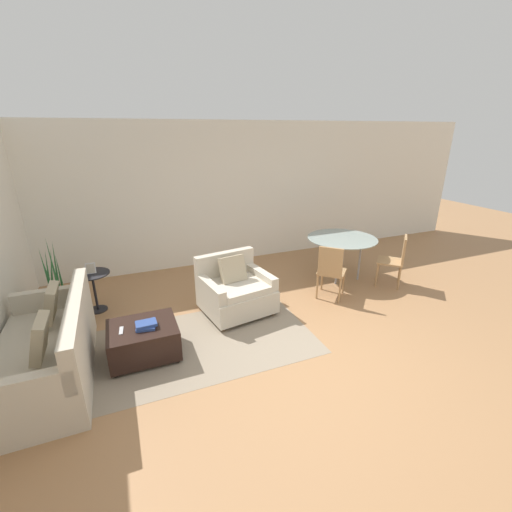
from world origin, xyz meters
TOP-DOWN VIEW (x-y plane):
  - ground_plane at (0.00, 0.00)m, footprint 20.00×20.00m
  - wall_back at (0.00, 3.57)m, footprint 12.00×0.06m
  - area_rug at (-1.14, 0.83)m, footprint 2.87×1.62m
  - couch at (-2.81, 0.84)m, footprint 0.92×1.91m
  - armchair at (-0.46, 1.46)m, footprint 1.08×1.00m
  - ottoman at (-1.84, 0.84)m, footprint 0.79×0.65m
  - book_stack at (-1.79, 0.78)m, footprint 0.25×0.21m
  - tv_remote_primary at (-2.06, 0.82)m, footprint 0.06×0.17m
  - potted_plant at (-2.90, 2.27)m, footprint 0.37×0.37m
  - side_table at (-2.40, 2.26)m, footprint 0.50×0.50m
  - picture_frame at (-2.40, 2.26)m, footprint 0.14×0.06m
  - dining_table at (1.74, 1.93)m, footprint 1.23×1.23m
  - dining_chair_near_left at (1.08, 1.27)m, footprint 0.59×0.59m
  - dining_chair_near_right at (2.40, 1.27)m, footprint 0.59×0.59m

SIDE VIEW (x-z plane):
  - ground_plane at x=0.00m, z-range 0.00..0.00m
  - area_rug at x=-1.14m, z-range 0.00..0.01m
  - ottoman at x=-1.84m, z-range 0.02..0.43m
  - potted_plant at x=-2.90m, z-range -0.36..0.87m
  - couch at x=-2.81m, z-range -0.15..0.75m
  - armchair at x=-0.46m, z-range -0.09..0.76m
  - tv_remote_primary at x=-2.06m, z-range 0.41..0.42m
  - side_table at x=-2.40m, z-range 0.13..0.74m
  - book_stack at x=-1.79m, z-range 0.41..0.48m
  - dining_chair_near_left at x=1.08m, z-range 0.07..0.97m
  - dining_chair_near_right at x=2.40m, z-range 0.07..0.97m
  - dining_table at x=1.74m, z-range 0.31..1.06m
  - picture_frame at x=-2.40m, z-range 0.61..0.77m
  - wall_back at x=0.00m, z-range 0.00..2.75m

